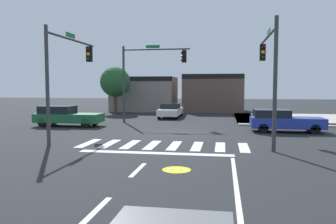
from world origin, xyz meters
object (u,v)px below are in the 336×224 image
Objects in this scene: roadside_tree at (115,82)px; traffic_signal_southwest at (68,64)px; traffic_signal_southeast at (269,62)px; traffic_signal_northwest at (149,69)px; car_blue at (283,121)px; car_white at (171,110)px; car_green at (66,116)px.

traffic_signal_southwest is at bearing -80.17° from roadside_tree.
traffic_signal_northwest reaches higher than traffic_signal_southeast.
traffic_signal_southwest is at bearing -106.17° from traffic_signal_northwest.
car_blue is (9.63, -4.05, -3.58)m from traffic_signal_northwest.
car_blue is 0.94× the size of car_white.
car_white is at bearing -14.78° from traffic_signal_southwest.
traffic_signal_northwest reaches higher than car_white.
car_green is 10.32m from car_white.
traffic_signal_northwest is at bearing 31.21° from car_green.
traffic_signal_southwest is 1.25× the size of car_white.
traffic_signal_southwest reaches higher than car_green.
traffic_signal_southwest is at bearing -158.68° from car_blue.
traffic_signal_northwest is at bearing -16.17° from traffic_signal_southwest.
car_white is at bearing 27.78° from traffic_signal_southeast.
traffic_signal_southeast is 1.19× the size of roadside_tree.
traffic_signal_southeast is 1.25× the size of car_white.
traffic_signal_southwest is 1.00× the size of traffic_signal_southeast.
car_blue is at bearing 44.46° from car_white.
roadside_tree is at bearing 140.66° from car_blue.
car_green is at bearing -148.79° from traffic_signal_northwest.
traffic_signal_southeast is 15.58m from car_white.
roadside_tree is at bearing 38.58° from traffic_signal_southeast.
traffic_signal_northwest is 1.29× the size of car_white.
roadside_tree is at bearing 123.42° from traffic_signal_northwest.
car_white is (3.57, 13.54, -3.48)m from traffic_signal_southwest.
traffic_signal_northwest is (-8.10, 8.70, 0.18)m from traffic_signal_southeast.
car_blue is (15.09, -0.74, -0.03)m from car_green.
traffic_signal_southwest is 13.52m from car_blue.
traffic_signal_southwest is 0.97× the size of traffic_signal_northwest.
traffic_signal_southwest is at bearing -14.78° from car_white.
traffic_signal_southeast reaches higher than car_white.
traffic_signal_southwest is 10.65m from traffic_signal_southeast.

